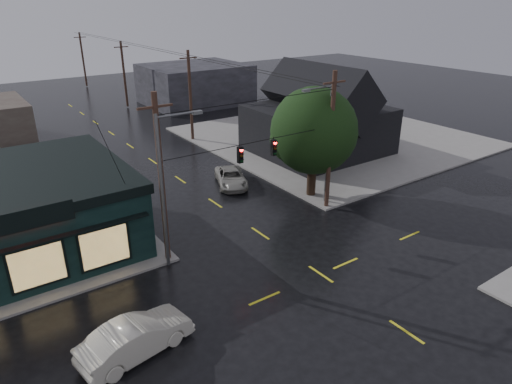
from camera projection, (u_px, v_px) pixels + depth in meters
ground_plane at (321, 274)px, 26.21m from camera, size 160.00×160.00×0.00m
sidewalk_ne at (332, 136)px, 51.79m from camera, size 28.00×28.00×0.15m
ne_building at (319, 109)px, 45.16m from camera, size 12.60×11.60×8.75m
corner_tree at (314, 131)px, 34.45m from camera, size 6.65×6.65×8.54m
utility_pole_nw at (168, 259)px, 27.67m from camera, size 2.00×0.32×10.15m
utility_pole_ne at (326, 207)px, 34.53m from camera, size 2.00×0.32×10.15m
utility_pole_far_a at (193, 140)px, 50.71m from camera, size 2.00×0.32×9.65m
utility_pole_far_b at (128, 107)px, 65.75m from camera, size 2.00×0.32×9.15m
utility_pole_far_c at (87, 87)px, 80.80m from camera, size 2.00×0.32×9.15m
span_signal_assembly at (257, 151)px, 28.91m from camera, size 13.00×0.48×1.23m
streetlight_nw at (169, 266)px, 26.99m from camera, size 5.40×0.30×9.15m
streetlight_ne at (325, 203)px, 35.32m from camera, size 5.40×0.30×9.15m
bg_building_east at (195, 84)px, 67.41m from camera, size 14.00×12.00×5.60m
sedan_cream at (136, 338)px, 20.09m from camera, size 5.37×2.64×1.69m
suv_silver at (231, 178)px, 38.32m from camera, size 4.01×5.43×1.37m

